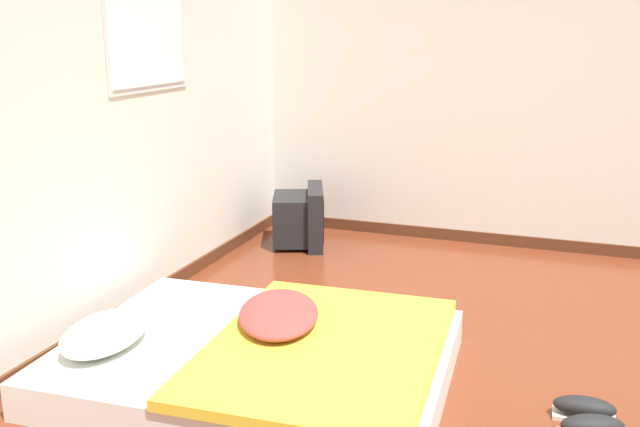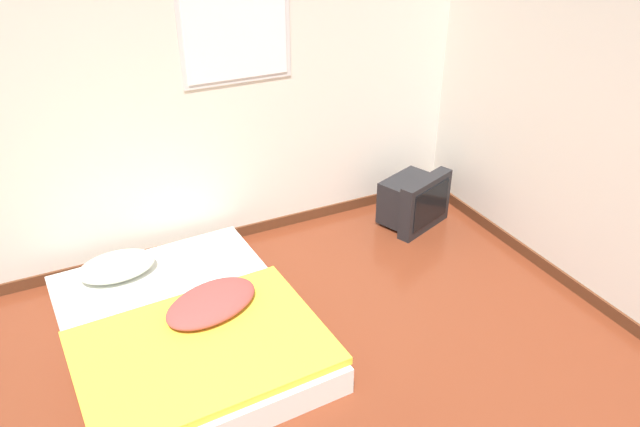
% 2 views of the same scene
% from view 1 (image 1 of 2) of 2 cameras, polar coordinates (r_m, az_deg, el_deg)
% --- Properties ---
extents(wall_back, '(7.51, 0.08, 2.60)m').
position_cam_1_polar(wall_back, '(3.80, -19.98, 8.55)').
color(wall_back, silver).
rests_on(wall_back, ground_plane).
extents(wall_right, '(0.08, 7.81, 2.60)m').
position_cam_1_polar(wall_right, '(5.50, 23.50, 9.81)').
color(wall_right, silver).
rests_on(wall_right, ground_plane).
extents(mattress_bed, '(1.49, 1.86, 0.32)m').
position_cam_1_polar(mattress_bed, '(3.48, -4.76, -11.26)').
color(mattress_bed, silver).
rests_on(mattress_bed, ground_plane).
extents(crt_tv, '(0.61, 0.54, 0.45)m').
position_cam_1_polar(crt_tv, '(5.50, -1.55, -0.32)').
color(crt_tv, black).
rests_on(crt_tv, ground_plane).
extents(sneaker_pair, '(0.30, 0.31, 0.10)m').
position_cam_1_polar(sneaker_pair, '(3.31, 20.67, -15.04)').
color(sneaker_pair, silver).
rests_on(sneaker_pair, ground_plane).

